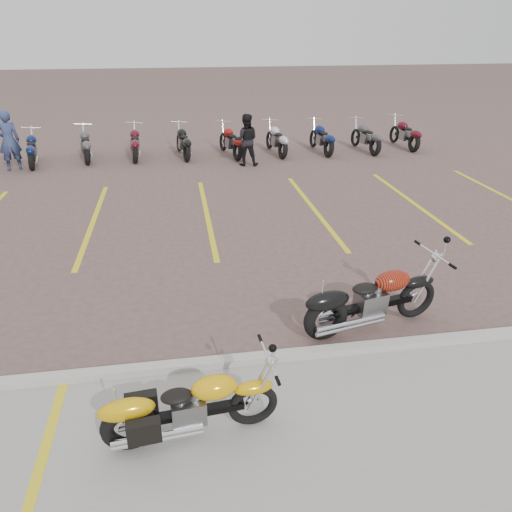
{
  "coord_description": "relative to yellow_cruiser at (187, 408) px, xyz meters",
  "views": [
    {
      "loc": [
        -0.67,
        -7.56,
        4.25
      ],
      "look_at": [
        0.54,
        -0.15,
        0.75
      ],
      "focal_mm": 35.0,
      "sensor_mm": 36.0,
      "label": 1
    }
  ],
  "objects": [
    {
      "name": "ground",
      "position": [
        0.73,
        3.22,
        -0.41
      ],
      "size": [
        100.0,
        100.0,
        0.0
      ],
      "primitive_type": "plane",
      "color": "brown",
      "rests_on": "ground"
    },
    {
      "name": "curb",
      "position": [
        0.73,
        1.22,
        -0.35
      ],
      "size": [
        60.0,
        0.18,
        0.12
      ],
      "primitive_type": "cube",
      "color": "#ADAAA3",
      "rests_on": "ground"
    },
    {
      "name": "parking_stripes",
      "position": [
        0.73,
        7.22,
        -0.4
      ],
      "size": [
        38.0,
        5.5,
        0.01
      ],
      "primitive_type": null,
      "color": "gold",
      "rests_on": "ground"
    },
    {
      "name": "yellow_cruiser",
      "position": [
        0.0,
        0.0,
        0.0
      ],
      "size": [
        1.98,
        0.36,
        0.82
      ],
      "rotation": [
        0.09,
        0.0,
        0.1
      ],
      "color": "black",
      "rests_on": "ground"
    },
    {
      "name": "flame_cruiser",
      "position": [
        2.78,
        1.79,
        0.06
      ],
      "size": [
        2.26,
        0.61,
        0.94
      ],
      "rotation": [
        0.05,
        0.0,
        0.21
      ],
      "color": "black",
      "rests_on": "ground"
    },
    {
      "name": "person_a",
      "position": [
        -5.07,
        12.38,
        0.53
      ],
      "size": [
        0.8,
        0.69,
        1.86
      ],
      "primitive_type": "imported",
      "rotation": [
        0.0,
        0.0,
        3.56
      ],
      "color": "navy",
      "rests_on": "ground"
    },
    {
      "name": "person_b",
      "position": [
        2.36,
        11.77,
        0.43
      ],
      "size": [
        0.91,
        0.76,
        1.66
      ],
      "primitive_type": "imported",
      "rotation": [
        0.0,
        0.0,
        2.97
      ],
      "color": "black",
      "rests_on": "ground"
    },
    {
      "name": "bg_bike_row",
      "position": [
        -0.51,
        13.08,
        0.14
      ],
      "size": [
        19.07,
        2.07,
        1.1
      ],
      "color": "black",
      "rests_on": "ground"
    }
  ]
}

